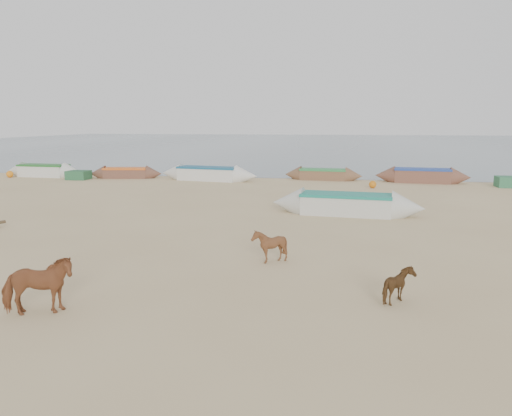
{
  "coord_description": "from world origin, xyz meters",
  "views": [
    {
      "loc": [
        2.9,
        -12.58,
        3.92
      ],
      "look_at": [
        0.0,
        4.0,
        1.0
      ],
      "focal_mm": 35.0,
      "sensor_mm": 36.0,
      "label": 1
    }
  ],
  "objects_px": {
    "cow_adult": "(37,286)",
    "near_canoe": "(346,204)",
    "calf_right": "(400,286)",
    "calf_front": "(270,246)"
  },
  "relations": [
    {
      "from": "cow_adult",
      "to": "near_canoe",
      "type": "bearing_deg",
      "value": -49.91
    },
    {
      "from": "cow_adult",
      "to": "calf_right",
      "type": "xyz_separation_m",
      "value": [
        7.37,
        1.93,
        -0.22
      ]
    },
    {
      "from": "cow_adult",
      "to": "calf_right",
      "type": "relative_size",
      "value": 1.86
    },
    {
      "from": "cow_adult",
      "to": "near_canoe",
      "type": "distance_m",
      "value": 13.97
    },
    {
      "from": "calf_front",
      "to": "near_canoe",
      "type": "distance_m",
      "value": 8.14
    },
    {
      "from": "near_canoe",
      "to": "cow_adult",
      "type": "bearing_deg",
      "value": -110.73
    },
    {
      "from": "cow_adult",
      "to": "calf_front",
      "type": "xyz_separation_m",
      "value": [
        4.11,
        4.63,
        -0.13
      ]
    },
    {
      "from": "calf_right",
      "to": "cow_adult",
      "type": "bearing_deg",
      "value": 115.19
    },
    {
      "from": "cow_adult",
      "to": "calf_front",
      "type": "bearing_deg",
      "value": -64.9
    },
    {
      "from": "cow_adult",
      "to": "calf_right",
      "type": "height_order",
      "value": "cow_adult"
    }
  ]
}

